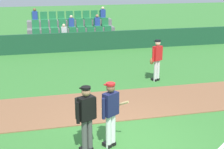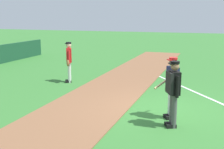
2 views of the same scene
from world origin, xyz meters
The scene contains 7 objects.
ground_plane centered at (0.00, 0.00, 0.00)m, with size 80.00×80.00×0.00m, color #387A33.
infield_dirt_path centered at (0.00, 2.46, 0.01)m, with size 28.00×2.67×0.03m, color brown.
dugout_fence centered at (0.00, 10.83, 0.56)m, with size 20.00×0.16×1.12m, color #19472D.
stadium_bleachers centered at (0.00, 12.71, 0.62)m, with size 5.55×2.95×2.30m.
batter_navy_jersey centered at (-0.44, -0.23, 0.97)m, with size 0.74×0.70×1.76m.
umpire_home_plate centered at (-1.09, -0.35, 1.00)m, with size 0.54×0.43×1.76m.
runner_red_jersey centered at (2.65, 4.61, 0.96)m, with size 0.65×0.42×1.76m.
Camera 1 is at (-2.12, -7.50, 4.32)m, focal length 51.25 mm.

